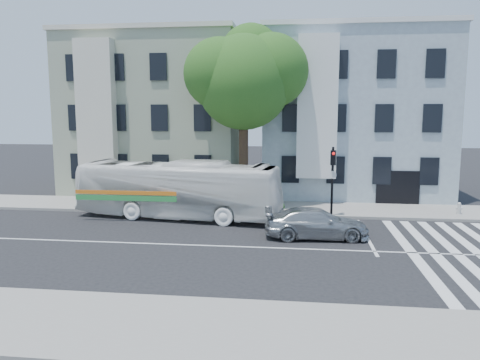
% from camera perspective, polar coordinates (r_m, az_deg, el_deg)
% --- Properties ---
extents(ground, '(120.00, 120.00, 0.00)m').
position_cam_1_polar(ground, '(20.51, -2.31, -8.06)').
color(ground, black).
rests_on(ground, ground).
extents(sidewalk_far, '(80.00, 4.00, 0.15)m').
position_cam_1_polar(sidewalk_far, '(28.19, 0.32, -3.37)').
color(sidewalk_far, gray).
rests_on(sidewalk_far, ground).
extents(sidewalk_near, '(80.00, 4.00, 0.15)m').
position_cam_1_polar(sidewalk_near, '(13.16, -8.22, -17.45)').
color(sidewalk_near, gray).
rests_on(sidewalk_near, ground).
extents(building_left, '(12.00, 10.00, 11.00)m').
position_cam_1_polar(building_left, '(35.90, -9.61, 7.74)').
color(building_left, '#959B82').
rests_on(building_left, ground).
extents(building_right, '(12.00, 10.00, 11.00)m').
position_cam_1_polar(building_right, '(34.63, 13.40, 7.62)').
color(building_right, '#8B9AA6').
rests_on(building_right, ground).
extents(street_tree, '(7.30, 5.90, 11.10)m').
position_cam_1_polar(street_tree, '(28.40, 0.63, 12.45)').
color(street_tree, '#2D2116').
rests_on(street_tree, ground).
extents(bus, '(4.26, 11.57, 3.15)m').
position_cam_1_polar(bus, '(25.79, -7.55, -1.15)').
color(bus, white).
rests_on(bus, ground).
extents(sedan, '(2.29, 4.88, 1.38)m').
position_cam_1_polar(sedan, '(21.91, 9.30, -5.23)').
color(sedan, '#A6AAAD').
rests_on(sedan, ground).
extents(hedge, '(8.54, 1.69, 0.70)m').
position_cam_1_polar(hedge, '(26.90, -4.35, -3.03)').
color(hedge, '#1E551B').
rests_on(hedge, sidewalk_far).
extents(traffic_signal, '(0.40, 0.52, 3.92)m').
position_cam_1_polar(traffic_signal, '(25.64, 11.23, 0.87)').
color(traffic_signal, black).
rests_on(traffic_signal, ground).
extents(fire_hydrant, '(0.38, 0.24, 0.67)m').
position_cam_1_polar(fire_hydrant, '(28.70, 25.14, -3.11)').
color(fire_hydrant, '#B8B7B3').
rests_on(fire_hydrant, sidewalk_far).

